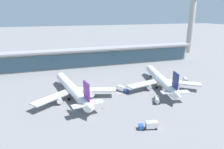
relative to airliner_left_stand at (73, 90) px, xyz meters
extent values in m
plane|color=slate|center=(25.57, 0.91, -4.83)|extent=(1200.00, 1200.00, 0.00)
cylinder|color=white|center=(-0.19, 1.16, 0.02)|extent=(12.94, 48.67, 5.11)
cone|color=white|center=(-4.47, 27.10, 0.02)|extent=(5.69, 5.36, 5.01)
cone|color=white|center=(4.05, -24.52, 0.53)|extent=(5.46, 6.30, 4.60)
cube|color=black|center=(-4.00, 24.21, 0.91)|extent=(4.13, 2.71, 0.62)
cube|color=#B7BABF|center=(-10.34, -5.02, -0.88)|extent=(21.24, 17.36, 0.62)
cube|color=#B7BABF|center=(11.41, -1.43, -0.88)|extent=(22.73, 11.71, 0.62)
cylinder|color=silver|center=(-7.65, -5.10, -2.64)|extent=(3.39, 4.11, 2.82)
cylinder|color=silver|center=(8.88, -2.37, -2.64)|extent=(3.39, 4.11, 2.82)
cube|color=#661E84|center=(3.33, -20.15, 6.54)|extent=(1.61, 6.19, 7.93)
cube|color=#B7BABF|center=(3.47, -21.02, 0.79)|extent=(14.55, 6.12, 0.44)
cylinder|color=black|center=(-2.54, -1.91, -4.21)|extent=(1.24, 1.39, 1.23)
cylinder|color=black|center=(3.02, -0.99, -4.21)|extent=(1.24, 1.39, 1.23)
cylinder|color=black|center=(-3.35, 20.30, -4.21)|extent=(1.24, 1.39, 1.23)
cylinder|color=white|center=(52.50, 0.69, 0.02)|extent=(15.85, 48.40, 5.11)
cone|color=white|center=(58.39, 26.31, 0.02)|extent=(5.91, 5.61, 5.01)
cone|color=white|center=(46.66, -24.68, 0.53)|extent=(5.75, 6.51, 4.60)
cube|color=black|center=(57.73, 23.45, 0.91)|extent=(4.21, 2.92, 0.62)
cube|color=#B7BABF|center=(40.76, -1.18, -0.88)|extent=(22.74, 10.47, 0.62)
cube|color=#B7BABF|center=(62.24, -6.12, -0.88)|extent=(20.69, 18.24, 0.62)
cylinder|color=silver|center=(43.22, -2.28, -2.64)|extent=(3.58, 4.24, 2.82)
cylinder|color=silver|center=(59.55, -6.03, -2.64)|extent=(3.58, 4.24, 2.82)
cube|color=#141E51|center=(47.65, -20.36, 6.54)|extent=(1.98, 6.15, 7.93)
cube|color=#B7BABF|center=(47.46, -21.22, 0.79)|extent=(14.62, 6.94, 0.44)
cylinder|color=black|center=(49.15, -1.26, -4.21)|extent=(1.31, 1.44, 1.23)
cylinder|color=black|center=(54.65, -2.52, -4.21)|extent=(1.31, 1.44, 1.23)
cylinder|color=black|center=(56.84, 19.59, -4.21)|extent=(1.31, 1.44, 1.23)
cube|color=#234C9E|center=(20.72, -38.25, -3.63)|extent=(2.28, 2.65, 1.50)
cube|color=black|center=(19.94, -38.07, -3.33)|extent=(0.59, 2.04, 0.70)
cube|color=silver|center=(24.71, -39.19, -2.98)|extent=(5.01, 3.29, 2.50)
cylinder|color=black|center=(21.26, -39.46, -4.38)|extent=(0.94, 0.48, 0.90)
cylinder|color=black|center=(21.74, -37.40, -4.38)|extent=(0.94, 0.48, 0.90)
cylinder|color=black|center=(25.93, -40.57, -4.38)|extent=(0.94, 0.48, 0.90)
cylinder|color=black|center=(26.42, -38.51, -4.38)|extent=(0.94, 0.48, 0.90)
cube|color=#234C9E|center=(29.42, -2.00, -3.63)|extent=(2.89, 2.71, 1.50)
cube|color=black|center=(29.83, -2.69, -3.33)|extent=(1.85, 1.15, 0.70)
cube|color=silver|center=(27.36, 1.54, -2.98)|extent=(4.30, 5.13, 2.50)
cylinder|color=black|center=(29.94, -0.77, -4.38)|extent=(0.70, 0.92, 0.90)
cylinder|color=black|center=(28.11, -1.84, -4.38)|extent=(0.70, 0.92, 0.90)
cylinder|color=black|center=(27.52, 3.37, -4.38)|extent=(0.70, 0.92, 0.90)
cylinder|color=black|center=(25.69, 2.31, -4.38)|extent=(0.70, 0.92, 0.90)
cube|color=olive|center=(41.01, -14.65, -3.63)|extent=(3.04, 2.85, 1.50)
cylinder|color=silver|center=(38.89, -18.96, -2.93)|extent=(4.35, 5.95, 2.10)
cylinder|color=black|center=(39.60, -15.02, -4.38)|extent=(0.65, 0.93, 0.90)
cylinder|color=black|center=(41.58, -15.99, -4.38)|extent=(0.65, 0.93, 0.90)
cylinder|color=black|center=(37.09, -20.14, -4.38)|extent=(0.65, 0.93, 0.90)
cylinder|color=black|center=(39.07, -21.11, -4.38)|extent=(0.65, 0.93, 0.90)
cube|color=olive|center=(70.62, -1.72, -3.63)|extent=(2.95, 2.71, 1.50)
cylinder|color=silver|center=(72.29, 2.77, -2.93)|extent=(3.92, 5.98, 2.10)
cylinder|color=black|center=(71.98, -1.22, -4.38)|extent=(0.58, 0.94, 0.90)
cylinder|color=black|center=(69.92, -0.45, -4.38)|extent=(0.58, 0.94, 0.90)
cylinder|color=black|center=(73.97, 4.12, -4.38)|extent=(0.58, 0.94, 0.90)
cylinder|color=black|center=(71.90, 4.89, -4.38)|extent=(0.58, 0.94, 0.90)
cube|color=#B2ADA3|center=(25.57, 63.47, 2.17)|extent=(180.00, 8.00, 14.00)
cube|color=#3D5B70|center=(25.57, 59.17, 1.47)|extent=(176.40, 0.50, 11.20)
cube|color=gray|center=(25.57, 61.47, 9.77)|extent=(183.60, 12.80, 1.20)
cylinder|color=#B2ADA3|center=(142.20, 89.31, 25.16)|extent=(6.40, 6.40, 59.97)
cone|color=orange|center=(11.29, -16.22, -4.48)|extent=(0.44, 0.44, 0.70)
cube|color=black|center=(11.29, -16.22, -4.81)|extent=(0.62, 0.62, 0.04)
cone|color=orange|center=(-3.11, -16.35, -4.48)|extent=(0.44, 0.44, 0.70)
cube|color=black|center=(-3.11, -16.35, -4.81)|extent=(0.62, 0.62, 0.04)
camera|label=1|loc=(-11.76, -100.44, 38.68)|focal=32.66mm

